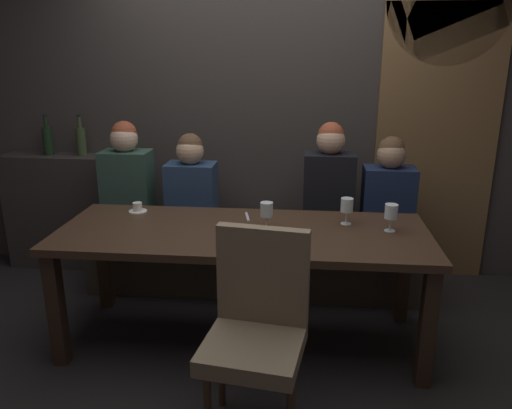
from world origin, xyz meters
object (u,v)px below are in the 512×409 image
(chair_near_side, at_px, (257,321))
(fork_on_table, at_px, (248,217))
(dining_table, at_px, (243,244))
(banquette_bench, at_px, (255,262))
(diner_redhead, at_px, (127,180))
(diner_near_end, at_px, (388,191))
(wine_glass_center_back, at_px, (347,206))
(espresso_cup, at_px, (138,208))
(diner_bearded, at_px, (191,187))
(diner_far_end, at_px, (329,184))
(wine_bottle_dark_red, at_px, (48,140))
(wine_bottle_pale_label, at_px, (81,141))
(wine_glass_center_front, at_px, (391,213))
(wine_glass_end_right, at_px, (267,211))

(chair_near_side, height_order, fork_on_table, chair_near_side)
(dining_table, distance_m, banquette_bench, 0.82)
(dining_table, relative_size, diner_redhead, 2.67)
(banquette_bench, bearing_deg, fork_on_table, -89.51)
(fork_on_table, bearing_deg, diner_near_end, 15.82)
(wine_glass_center_back, height_order, espresso_cup, wine_glass_center_back)
(diner_bearded, distance_m, fork_on_table, 0.68)
(chair_near_side, bearing_deg, diner_far_end, 75.45)
(chair_near_side, distance_m, diner_redhead, 1.85)
(wine_bottle_dark_red, relative_size, wine_bottle_pale_label, 1.00)
(diner_near_end, relative_size, wine_glass_center_front, 4.53)
(espresso_cup, bearing_deg, diner_redhead, 116.45)
(diner_near_end, height_order, wine_bottle_pale_label, wine_bottle_pale_label)
(diner_redhead, bearing_deg, wine_bottle_dark_red, 157.25)
(banquette_bench, height_order, diner_far_end, diner_far_end)
(diner_bearded, bearing_deg, wine_bottle_pale_label, 161.30)
(wine_bottle_pale_label, bearing_deg, diner_redhead, -34.06)
(diner_bearded, distance_m, wine_glass_center_back, 1.22)
(espresso_cup, bearing_deg, diner_near_end, 15.02)
(diner_redhead, bearing_deg, wine_bottle_pale_label, 145.94)
(dining_table, height_order, diner_redhead, diner_redhead)
(wine_glass_center_back, bearing_deg, wine_glass_end_right, -164.34)
(wine_glass_end_right, xyz_separation_m, wine_glass_center_back, (0.48, 0.13, 0.00))
(diner_bearded, relative_size, wine_bottle_dark_red, 2.28)
(diner_near_end, relative_size, espresso_cup, 6.20)
(wine_bottle_dark_red, bearing_deg, banquette_bench, -11.35)
(diner_bearded, distance_m, wine_glass_end_right, 0.92)
(banquette_bench, bearing_deg, wine_glass_center_back, -40.66)
(wine_glass_center_back, bearing_deg, wine_glass_center_front, -22.38)
(banquette_bench, relative_size, diner_far_end, 2.99)
(dining_table, bearing_deg, wine_glass_center_back, 15.25)
(diner_far_end, xyz_separation_m, wine_bottle_pale_label, (-1.97, 0.32, 0.22))
(diner_redhead, xyz_separation_m, wine_bottle_pale_label, (-0.48, 0.32, 0.23))
(dining_table, height_order, diner_near_end, diner_near_end)
(wine_glass_center_back, relative_size, fork_on_table, 0.96)
(diner_far_end, bearing_deg, banquette_bench, -177.14)
(banquette_bench, bearing_deg, diner_bearded, 177.10)
(espresso_cup, bearing_deg, dining_table, -20.71)
(banquette_bench, xyz_separation_m, wine_glass_center_back, (0.62, -0.53, 0.63))
(espresso_cup, bearing_deg, wine_bottle_dark_red, 141.94)
(diner_redhead, bearing_deg, wine_glass_center_back, -19.52)
(diner_redhead, height_order, wine_bottle_dark_red, same)
(wine_glass_center_back, height_order, fork_on_table, wine_glass_center_back)
(dining_table, relative_size, diner_far_end, 2.63)
(diner_redhead, bearing_deg, diner_far_end, -0.01)
(diner_redhead, distance_m, wine_glass_end_right, 1.30)
(banquette_bench, xyz_separation_m, espresso_cup, (-0.73, -0.42, 0.54))
(wine_glass_end_right, relative_size, espresso_cup, 1.37)
(wine_glass_center_back, xyz_separation_m, fork_on_table, (-0.61, 0.07, -0.11))
(chair_near_side, distance_m, espresso_cup, 1.35)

